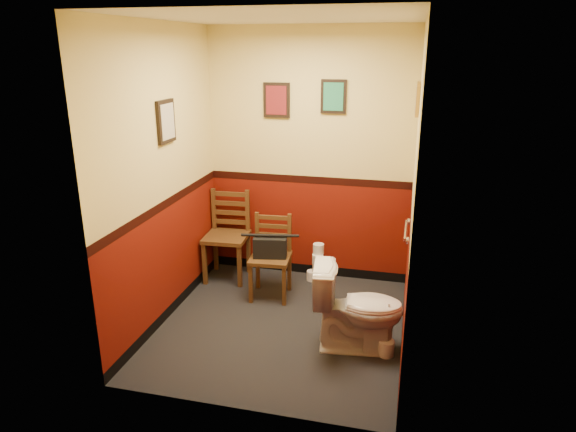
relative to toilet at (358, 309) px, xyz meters
name	(u,v)px	position (x,y,z in m)	size (l,w,h in m)	color
floor	(282,325)	(-0.72, 0.21, -0.38)	(2.20, 2.40, 0.00)	black
ceiling	(280,17)	(-0.72, 0.21, 2.32)	(2.20, 2.40, 0.00)	silver
wall_back	(309,158)	(-0.72, 1.41, 0.97)	(2.20, 2.70, 0.00)	#5D1007
wall_front	(234,233)	(-0.72, -0.99, 0.97)	(2.20, 2.70, 0.00)	#5D1007
wall_left	(163,179)	(-1.82, 0.21, 0.97)	(2.40, 2.70, 0.00)	#5D1007
wall_right	(413,195)	(0.38, 0.21, 0.97)	(2.40, 2.70, 0.00)	#5D1007
grab_bar	(406,230)	(0.35, 0.46, 0.57)	(0.05, 0.56, 0.06)	silver
framed_print_back_a	(277,100)	(-1.07, 1.38, 1.57)	(0.28, 0.04, 0.36)	black
framed_print_back_b	(334,97)	(-0.47, 1.38, 1.62)	(0.26, 0.04, 0.34)	black
framed_print_left	(166,121)	(-1.80, 0.31, 1.47)	(0.04, 0.30, 0.38)	black
framed_print_right	(418,99)	(0.36, 0.81, 1.67)	(0.04, 0.34, 0.28)	olive
toilet	(358,309)	(0.00, 0.00, 0.00)	(0.43, 0.77, 0.76)	white
toilet_brush	(386,347)	(0.26, -0.06, -0.30)	(0.14, 0.14, 0.48)	silver
chair_left	(227,236)	(-1.57, 1.12, 0.11)	(0.49, 0.49, 0.98)	#533419
chair_right	(271,257)	(-0.98, 0.79, 0.05)	(0.43, 0.43, 0.86)	#533419
handbag	(270,247)	(-0.98, 0.76, 0.18)	(0.36, 0.23, 0.24)	black
tp_stack	(318,266)	(-0.57, 1.23, -0.19)	(0.25, 0.15, 0.44)	silver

